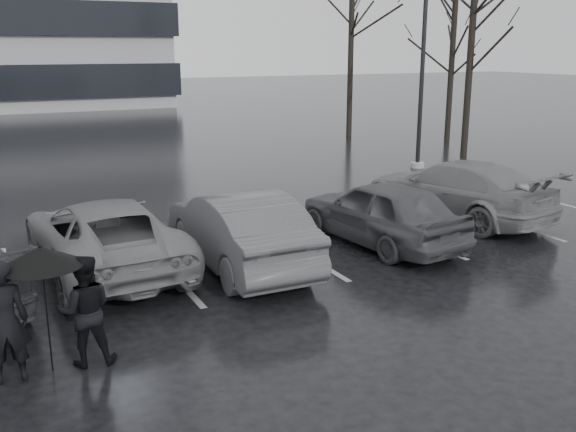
% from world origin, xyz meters
% --- Properties ---
extents(ground, '(160.00, 160.00, 0.00)m').
position_xyz_m(ground, '(0.00, 0.00, 0.00)').
color(ground, black).
rests_on(ground, ground).
extents(car_main, '(2.16, 4.39, 1.44)m').
position_xyz_m(car_main, '(2.44, 1.73, 0.72)').
color(car_main, black).
rests_on(car_main, ground).
extents(car_west_a, '(1.60, 4.54, 1.49)m').
position_xyz_m(car_west_a, '(-0.87, 1.73, 0.75)').
color(car_west_a, '#323234').
rests_on(car_west_a, ground).
extents(car_west_b, '(2.61, 5.16, 1.40)m').
position_xyz_m(car_west_b, '(-3.27, 2.62, 0.70)').
color(car_west_b, '#525255').
rests_on(car_west_b, ground).
extents(car_east, '(3.02, 5.38, 1.47)m').
position_xyz_m(car_east, '(5.33, 2.71, 0.74)').
color(car_east, '#525255').
rests_on(car_east, ground).
extents(pedestrian_left, '(0.60, 0.39, 1.64)m').
position_xyz_m(pedestrian_left, '(-5.21, -1.17, 0.82)').
color(pedestrian_left, black).
rests_on(pedestrian_left, ground).
extents(pedestrian_right, '(0.84, 0.70, 1.54)m').
position_xyz_m(pedestrian_right, '(-4.22, -1.11, 0.77)').
color(pedestrian_right, black).
rests_on(pedestrian_right, ground).
extents(umbrella, '(1.03, 1.03, 1.75)m').
position_xyz_m(umbrella, '(-4.69, -1.11, 1.60)').
color(umbrella, black).
rests_on(umbrella, ground).
extents(lamp_post, '(0.47, 0.47, 8.67)m').
position_xyz_m(lamp_post, '(8.85, 8.82, 3.97)').
color(lamp_post, '#9D9D9F').
rests_on(lamp_post, ground).
extents(stall_stripes, '(19.72, 5.00, 0.00)m').
position_xyz_m(stall_stripes, '(-0.80, 2.50, 0.00)').
color(stall_stripes, '#9A9A9C').
rests_on(stall_stripes, ground).
extents(tree_east, '(0.26, 0.26, 8.00)m').
position_xyz_m(tree_east, '(12.00, 10.00, 4.00)').
color(tree_east, black).
rests_on(tree_east, ground).
extents(tree_ne, '(0.26, 0.26, 7.00)m').
position_xyz_m(tree_ne, '(14.50, 14.00, 3.50)').
color(tree_ne, black).
rests_on(tree_ne, ground).
extents(tree_north, '(0.26, 0.26, 8.50)m').
position_xyz_m(tree_north, '(11.00, 17.00, 4.25)').
color(tree_north, black).
rests_on(tree_north, ground).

